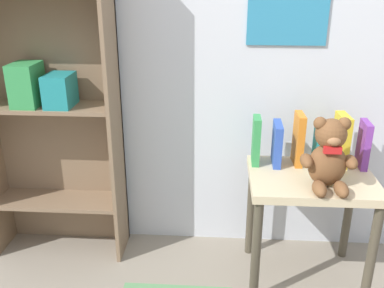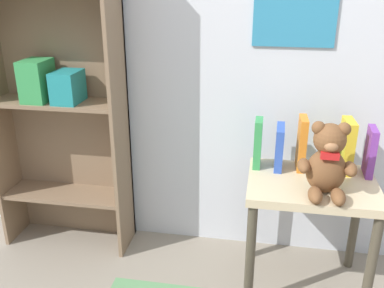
{
  "view_description": "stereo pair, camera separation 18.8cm",
  "coord_description": "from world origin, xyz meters",
  "px_view_note": "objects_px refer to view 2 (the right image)",
  "views": [
    {
      "loc": [
        -0.14,
        -0.62,
        1.34
      ],
      "look_at": [
        -0.26,
        1.13,
        0.64
      ],
      "focal_mm": 40.0,
      "sensor_mm": 36.0,
      "label": 1
    },
    {
      "loc": [
        0.05,
        -0.59,
        1.34
      ],
      "look_at": [
        -0.26,
        1.13,
        0.64
      ],
      "focal_mm": 40.0,
      "sensor_mm": 36.0,
      "label": 2
    }
  ],
  "objects_px": {
    "bookshelf_side": "(57,82)",
    "display_table": "(310,201)",
    "book_standing_teal": "(323,149)",
    "book_standing_blue": "(279,147)",
    "book_standing_green": "(258,143)",
    "book_standing_purple": "(370,152)",
    "book_standing_orange": "(302,143)",
    "teddy_bear": "(327,162)",
    "book_standing_yellow": "(347,146)"
  },
  "relations": [
    {
      "from": "book_standing_orange",
      "to": "book_standing_yellow",
      "type": "relative_size",
      "value": 1.01
    },
    {
      "from": "bookshelf_side",
      "to": "book_standing_yellow",
      "type": "xyz_separation_m",
      "value": [
        1.35,
        -0.06,
        -0.21
      ]
    },
    {
      "from": "display_table",
      "to": "book_standing_blue",
      "type": "height_order",
      "value": "book_standing_blue"
    },
    {
      "from": "bookshelf_side",
      "to": "book_standing_blue",
      "type": "relative_size",
      "value": 7.99
    },
    {
      "from": "teddy_bear",
      "to": "book_standing_yellow",
      "type": "relative_size",
      "value": 1.25
    },
    {
      "from": "book_standing_orange",
      "to": "book_standing_teal",
      "type": "xyz_separation_m",
      "value": [
        0.1,
        0.01,
        -0.02
      ]
    },
    {
      "from": "book_standing_teal",
      "to": "book_standing_purple",
      "type": "distance_m",
      "value": 0.19
    },
    {
      "from": "teddy_bear",
      "to": "book_standing_blue",
      "type": "height_order",
      "value": "teddy_bear"
    },
    {
      "from": "book_standing_orange",
      "to": "book_standing_yellow",
      "type": "bearing_deg",
      "value": -0.15
    },
    {
      "from": "display_table",
      "to": "book_standing_orange",
      "type": "bearing_deg",
      "value": 110.27
    },
    {
      "from": "book_standing_teal",
      "to": "book_standing_yellow",
      "type": "distance_m",
      "value": 0.1
    },
    {
      "from": "bookshelf_side",
      "to": "book_standing_teal",
      "type": "bearing_deg",
      "value": -2.48
    },
    {
      "from": "book_standing_orange",
      "to": "book_standing_purple",
      "type": "relative_size",
      "value": 1.12
    },
    {
      "from": "book_standing_yellow",
      "to": "display_table",
      "type": "bearing_deg",
      "value": -139.68
    },
    {
      "from": "bookshelf_side",
      "to": "book_standing_purple",
      "type": "bearing_deg",
      "value": -3.13
    },
    {
      "from": "bookshelf_side",
      "to": "book_standing_blue",
      "type": "distance_m",
      "value": 1.09
    },
    {
      "from": "display_table",
      "to": "book_standing_purple",
      "type": "distance_m",
      "value": 0.33
    },
    {
      "from": "book_standing_purple",
      "to": "book_standing_orange",
      "type": "bearing_deg",
      "value": 179.73
    },
    {
      "from": "book_standing_green",
      "to": "book_standing_blue",
      "type": "bearing_deg",
      "value": 3.64
    },
    {
      "from": "bookshelf_side",
      "to": "book_standing_orange",
      "type": "bearing_deg",
      "value": -3.15
    },
    {
      "from": "bookshelf_side",
      "to": "book_standing_purple",
      "type": "height_order",
      "value": "bookshelf_side"
    },
    {
      "from": "book_standing_blue",
      "to": "book_standing_teal",
      "type": "relative_size",
      "value": 1.02
    },
    {
      "from": "book_standing_teal",
      "to": "bookshelf_side",
      "type": "bearing_deg",
      "value": 179.21
    },
    {
      "from": "book_standing_teal",
      "to": "book_standing_orange",
      "type": "bearing_deg",
      "value": -172.57
    },
    {
      "from": "book_standing_blue",
      "to": "book_standing_purple",
      "type": "xyz_separation_m",
      "value": [
        0.38,
        -0.01,
        0.01
      ]
    },
    {
      "from": "book_standing_blue",
      "to": "book_standing_orange",
      "type": "xyz_separation_m",
      "value": [
        0.1,
        0.01,
        0.02
      ]
    },
    {
      "from": "display_table",
      "to": "book_standing_yellow",
      "type": "relative_size",
      "value": 2.28
    },
    {
      "from": "book_standing_teal",
      "to": "book_standing_purple",
      "type": "relative_size",
      "value": 0.89
    },
    {
      "from": "book_standing_green",
      "to": "book_standing_orange",
      "type": "bearing_deg",
      "value": 4.03
    },
    {
      "from": "book_standing_blue",
      "to": "book_standing_green",
      "type": "bearing_deg",
      "value": -175.36
    },
    {
      "from": "book_standing_blue",
      "to": "book_standing_teal",
      "type": "xyz_separation_m",
      "value": [
        0.19,
        0.02,
        -0.0
      ]
    },
    {
      "from": "teddy_bear",
      "to": "book_standing_blue",
      "type": "xyz_separation_m",
      "value": [
        -0.18,
        0.22,
        -0.04
      ]
    },
    {
      "from": "bookshelf_side",
      "to": "teddy_bear",
      "type": "xyz_separation_m",
      "value": [
        1.24,
        -0.29,
        -0.2
      ]
    },
    {
      "from": "display_table",
      "to": "book_standing_yellow",
      "type": "xyz_separation_m",
      "value": [
        0.14,
        0.13,
        0.21
      ]
    },
    {
      "from": "book_standing_teal",
      "to": "book_standing_purple",
      "type": "xyz_separation_m",
      "value": [
        0.19,
        -0.02,
        0.01
      ]
    },
    {
      "from": "teddy_bear",
      "to": "book_standing_orange",
      "type": "relative_size",
      "value": 1.24
    },
    {
      "from": "book_standing_green",
      "to": "book_standing_orange",
      "type": "height_order",
      "value": "book_standing_orange"
    },
    {
      "from": "teddy_bear",
      "to": "book_standing_teal",
      "type": "bearing_deg",
      "value": 86.83
    },
    {
      "from": "book_standing_blue",
      "to": "book_standing_orange",
      "type": "height_order",
      "value": "book_standing_orange"
    },
    {
      "from": "book_standing_green",
      "to": "book_standing_blue",
      "type": "distance_m",
      "value": 0.1
    },
    {
      "from": "book_standing_yellow",
      "to": "bookshelf_side",
      "type": "bearing_deg",
      "value": 174.9
    },
    {
      "from": "book_standing_green",
      "to": "book_standing_purple",
      "type": "height_order",
      "value": "book_standing_green"
    },
    {
      "from": "book_standing_teal",
      "to": "display_table",
      "type": "bearing_deg",
      "value": -107.29
    },
    {
      "from": "book_standing_orange",
      "to": "book_standing_yellow",
      "type": "height_order",
      "value": "book_standing_orange"
    },
    {
      "from": "bookshelf_side",
      "to": "book_standing_teal",
      "type": "relative_size",
      "value": 8.16
    },
    {
      "from": "bookshelf_side",
      "to": "display_table",
      "type": "bearing_deg",
      "value": -9.06
    },
    {
      "from": "book_standing_orange",
      "to": "book_standing_purple",
      "type": "bearing_deg",
      "value": -4.3
    },
    {
      "from": "book_standing_teal",
      "to": "teddy_bear",
      "type": "bearing_deg",
      "value": -91.48
    },
    {
      "from": "bookshelf_side",
      "to": "display_table",
      "type": "height_order",
      "value": "bookshelf_side"
    },
    {
      "from": "display_table",
      "to": "book_standing_teal",
      "type": "height_order",
      "value": "book_standing_teal"
    }
  ]
}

